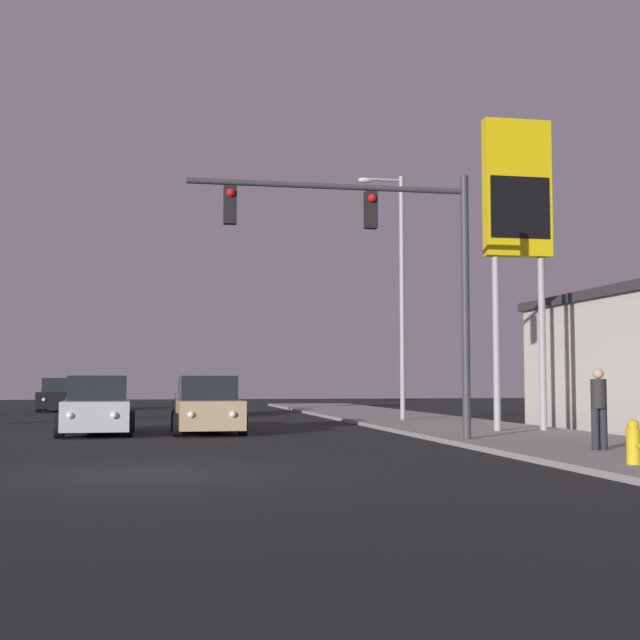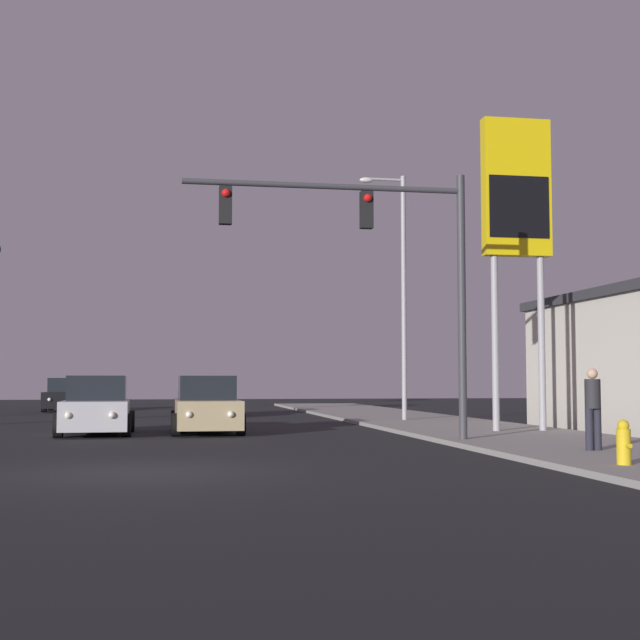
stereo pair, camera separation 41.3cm
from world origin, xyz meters
The scene contains 11 objects.
ground_plane centered at (0.00, 0.00, 0.00)m, with size 120.00×120.00×0.00m, color black.
sidewalk_right centered at (9.50, 10.00, 0.06)m, with size 5.00×60.00×0.12m.
car_tan centered at (1.56, 11.01, 0.76)m, with size 2.04×4.32×1.68m.
car_silver centered at (-1.57, 10.94, 0.76)m, with size 2.04×4.33×1.68m.
car_grey centered at (1.87, 23.35, 0.76)m, with size 2.04×4.34×1.68m.
car_black centered at (-4.63, 31.47, 0.76)m, with size 2.04×4.34×1.68m.
traffic_light_mast centered at (5.58, 5.50, 4.71)m, with size 6.93×0.36×6.50m.
street_lamp centered at (8.83, 16.25, 5.12)m, with size 1.74×0.24×9.00m.
gas_station_sign centered at (10.32, 8.75, 6.62)m, with size 2.00×0.42×9.00m.
fire_hydrant centered at (8.03, -1.32, 0.49)m, with size 0.24×0.34×0.76m.
pedestrian_on_sidewalk centered at (9.00, 1.69, 1.03)m, with size 0.34×0.32×1.67m.
Camera 1 is at (0.01, -15.29, 1.53)m, focal length 50.00 mm.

